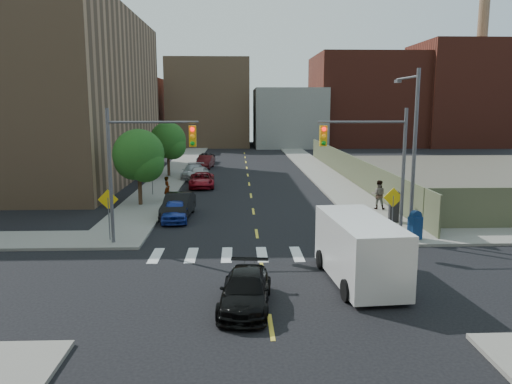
{
  "coord_description": "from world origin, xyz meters",
  "views": [
    {
      "loc": [
        -1.06,
        -19.22,
        7.12
      ],
      "look_at": [
        0.04,
        10.21,
        2.0
      ],
      "focal_mm": 35.0,
      "sensor_mm": 36.0,
      "label": 1
    }
  ],
  "objects": [
    {
      "name": "parked_car_silver",
      "position": [
        -5.43,
        29.6,
        0.7
      ],
      "size": [
        2.23,
        4.93,
        1.4
      ],
      "primitive_type": "imported",
      "rotation": [
        0.0,
        0.0,
        -0.05
      ],
      "color": "#A5A7AD",
      "rests_on": "ground"
    },
    {
      "name": "bg_bldg_fareast",
      "position": [
        38.0,
        70.0,
        9.0
      ],
      "size": [
        14.0,
        16.0,
        18.0
      ],
      "primitive_type": "cube",
      "color": "#592319",
      "rests_on": "ground"
    },
    {
      "name": "parked_car_maroon",
      "position": [
        -4.75,
        38.06,
        0.72
      ],
      "size": [
        1.97,
        4.53,
        1.45
      ],
      "primitive_type": "imported",
      "rotation": [
        0.0,
        0.0,
        -0.1
      ],
      "color": "#3E0C0E",
      "rests_on": "ground"
    },
    {
      "name": "sidewalk_nw",
      "position": [
        -7.75,
        41.5,
        0.07
      ],
      "size": [
        3.5,
        73.0,
        0.15
      ],
      "primitive_type": "cube",
      "color": "gray",
      "rests_on": "ground"
    },
    {
      "name": "bg_bldg_center",
      "position": [
        8.0,
        70.0,
        5.0
      ],
      "size": [
        12.0,
        16.0,
        10.0
      ],
      "primitive_type": "cube",
      "color": "gray",
      "rests_on": "ground"
    },
    {
      "name": "ground",
      "position": [
        0.0,
        0.0,
        0.0
      ],
      "size": [
        160.0,
        160.0,
        0.0
      ],
      "primitive_type": "plane",
      "color": "black",
      "rests_on": "ground"
    },
    {
      "name": "pedestrian_east",
      "position": [
        8.52,
        13.81,
        1.14
      ],
      "size": [
        1.13,
        0.99,
        1.97
      ],
      "primitive_type": "imported",
      "rotation": [
        0.0,
        0.0,
        2.85
      ],
      "color": "gray",
      "rests_on": "sidewalk_ne"
    },
    {
      "name": "tree_west_near",
      "position": [
        -8.0,
        16.05,
        3.48
      ],
      "size": [
        3.66,
        3.64,
        5.52
      ],
      "color": "#332114",
      "rests_on": "ground"
    },
    {
      "name": "building_nw",
      "position": [
        -22.0,
        30.0,
        8.0
      ],
      "size": [
        22.0,
        30.0,
        16.0
      ],
      "primitive_type": "cube",
      "color": "#8C6B4C",
      "rests_on": "ground"
    },
    {
      "name": "black_sedan",
      "position": [
        -0.8,
        -2.34,
        0.62
      ],
      "size": [
        2.15,
        4.43,
        1.24
      ],
      "primitive_type": "imported",
      "rotation": [
        0.0,
        0.0,
        -0.1
      ],
      "color": "black",
      "rests_on": "ground"
    },
    {
      "name": "warn_sign_nw",
      "position": [
        -7.8,
        6.5,
        1.99
      ],
      "size": [
        1.06,
        0.06,
        2.83
      ],
      "color": "#59595E",
      "rests_on": "ground"
    },
    {
      "name": "streetlight_ne",
      "position": [
        8.2,
        6.9,
        5.22
      ],
      "size": [
        0.25,
        3.7,
        9.0
      ],
      "color": "#59595E",
      "rests_on": "ground"
    },
    {
      "name": "signal_ne",
      "position": [
        5.98,
        6.0,
        4.53
      ],
      "size": [
        4.59,
        0.3,
        7.0
      ],
      "color": "#59595E",
      "rests_on": "ground"
    },
    {
      "name": "pedestrian_west",
      "position": [
        -6.3,
        17.55,
        1.04
      ],
      "size": [
        0.65,
        0.77,
        1.78
      ],
      "primitive_type": "imported",
      "rotation": [
        0.0,
        0.0,
        1.99
      ],
      "color": "gray",
      "rests_on": "sidewalk_nw"
    },
    {
      "name": "parked_car_red",
      "position": [
        -4.21,
        24.33,
        0.65
      ],
      "size": [
        2.35,
        4.76,
        1.3
      ],
      "primitive_type": "imported",
      "rotation": [
        0.0,
        0.0,
        0.04
      ],
      "color": "maroon",
      "rests_on": "ground"
    },
    {
      "name": "payphone",
      "position": [
        8.38,
        9.97,
        1.07
      ],
      "size": [
        0.58,
        0.48,
        1.85
      ],
      "primitive_type": "cube",
      "rotation": [
        0.0,
        0.0,
        -0.07
      ],
      "color": "black",
      "rests_on": "sidewalk_ne"
    },
    {
      "name": "fence_north",
      "position": [
        9.6,
        28.0,
        1.25
      ],
      "size": [
        0.12,
        44.0,
        2.5
      ],
      "primitive_type": "cube",
      "color": "#595C40",
      "rests_on": "ground"
    },
    {
      "name": "parked_car_white",
      "position": [
        -4.83,
        28.7,
        0.67
      ],
      "size": [
        1.96,
        4.09,
        1.35
      ],
      "primitive_type": "imported",
      "rotation": [
        0.0,
        0.0,
        -0.09
      ],
      "color": "#BBBBBB",
      "rests_on": "ground"
    },
    {
      "name": "bg_bldg_west",
      "position": [
        -22.0,
        70.0,
        6.0
      ],
      "size": [
        14.0,
        18.0,
        12.0
      ],
      "primitive_type": "cube",
      "color": "#592319",
      "rests_on": "ground"
    },
    {
      "name": "tree_west_far",
      "position": [
        -8.0,
        31.05,
        3.48
      ],
      "size": [
        3.66,
        3.64,
        5.52
      ],
      "color": "#332114",
      "rests_on": "ground"
    },
    {
      "name": "bg_bldg_midwest",
      "position": [
        -6.0,
        72.0,
        7.5
      ],
      "size": [
        14.0,
        16.0,
        15.0
      ],
      "primitive_type": "cube",
      "color": "#8C6B4C",
      "rests_on": "ground"
    },
    {
      "name": "signal_nw",
      "position": [
        -5.98,
        6.0,
        4.53
      ],
      "size": [
        4.59,
        0.3,
        7.0
      ],
      "color": "#59595E",
      "rests_on": "ground"
    },
    {
      "name": "smokestack",
      "position": [
        42.0,
        70.0,
        14.0
      ],
      "size": [
        1.8,
        1.8,
        28.0
      ],
      "primitive_type": "cylinder",
      "color": "#8C6B4C",
      "rests_on": "ground"
    },
    {
      "name": "warn_sign_midwest",
      "position": [
        -7.8,
        20.0,
        1.99
      ],
      "size": [
        1.06,
        0.06,
        2.83
      ],
      "color": "#59595E",
      "rests_on": "ground"
    },
    {
      "name": "parked_car_black",
      "position": [
        -4.9,
        12.47,
        0.77
      ],
      "size": [
        1.92,
        4.74,
        1.53
      ],
      "primitive_type": "imported",
      "rotation": [
        0.0,
        0.0,
        -0.07
      ],
      "color": "black",
      "rests_on": "ground"
    },
    {
      "name": "warn_sign_ne",
      "position": [
        7.2,
        6.5,
        1.99
      ],
      "size": [
        1.06,
        0.06,
        2.83
      ],
      "color": "#59595E",
      "rests_on": "ground"
    },
    {
      "name": "cargo_van",
      "position": [
        3.84,
        0.28,
        1.4
      ],
      "size": [
        2.82,
        5.99,
        2.66
      ],
      "rotation": [
        0.0,
        0.0,
        0.08
      ],
      "color": "silver",
      "rests_on": "ground"
    },
    {
      "name": "bg_bldg_east",
      "position": [
        22.0,
        72.0,
        8.0
      ],
      "size": [
        18.0,
        18.0,
        16.0
      ],
      "primitive_type": "cube",
      "color": "#592319",
      "rests_on": "ground"
    },
    {
      "name": "mailbox",
      "position": [
        8.28,
        6.0,
        0.9
      ],
      "size": [
        0.76,
        0.68,
        1.54
      ],
      "rotation": [
        0.0,
        0.0,
        0.37
      ],
      "color": "navy",
      "rests_on": "sidewalk_ne"
    },
    {
      "name": "parked_car_grey",
      "position": [
        -4.98,
        42.88,
        0.63
      ],
      "size": [
        2.15,
        4.57,
        1.26
      ],
      "primitive_type": "imported",
      "rotation": [
        0.0,
        0.0,
        -0.01
      ],
      "color": "black",
      "rests_on": "ground"
    },
    {
      "name": "sidewalk_ne",
      "position": [
        7.75,
        41.5,
        0.07
      ],
      "size": [
        3.5,
        73.0,
        0.15
      ],
      "primitive_type": "cube",
      "color": "gray",
      "rests_on": "ground"
    },
    {
      "name": "parked_car_blue",
      "position": [
        -4.97,
        11.37,
        0.66
      ],
      "size": [
        1.79,
        3.97,
        1.32
      ],
      "primitive_type": "imported",
      "rotation": [
        0.0,
        0.0,
        0.06
      ],
      "color": "#1C349B",
      "rests_on": "ground"
    }
  ]
}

